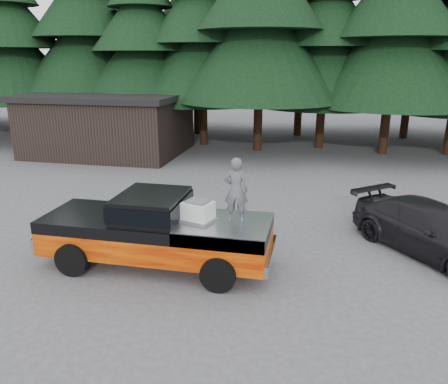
% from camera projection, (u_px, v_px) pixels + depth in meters
% --- Properties ---
extents(ground, '(120.00, 120.00, 0.00)m').
position_uv_depth(ground, '(219.00, 259.00, 11.74)').
color(ground, '#464648').
rests_on(ground, ground).
extents(pickup_truck, '(6.00, 2.04, 1.33)m').
position_uv_depth(pickup_truck, '(157.00, 241.00, 11.25)').
color(pickup_truck, orange).
rests_on(pickup_truck, ground).
extents(truck_cab, '(1.66, 1.90, 0.59)m').
position_uv_depth(truck_cab, '(152.00, 205.00, 10.99)').
color(truck_cab, black).
rests_on(truck_cab, pickup_truck).
extents(air_compressor, '(0.82, 0.74, 0.47)m').
position_uv_depth(air_compressor, '(198.00, 212.00, 10.68)').
color(air_compressor, silver).
rests_on(air_compressor, pickup_truck).
extents(man_on_bed, '(0.61, 0.42, 1.61)m').
position_uv_depth(man_on_bed, '(236.00, 190.00, 10.50)').
color(man_on_bed, '#4E4F54').
rests_on(man_on_bed, pickup_truck).
extents(parked_car, '(4.52, 4.89, 1.38)m').
position_uv_depth(parked_car, '(432.00, 230.00, 11.90)').
color(parked_car, black).
rests_on(parked_car, ground).
extents(utility_building, '(8.40, 6.40, 3.30)m').
position_uv_depth(utility_building, '(109.00, 123.00, 24.27)').
color(utility_building, black).
rests_on(utility_building, ground).
extents(treeline, '(60.15, 16.05, 17.50)m').
position_uv_depth(treeline, '(291.00, 12.00, 25.42)').
color(treeline, black).
rests_on(treeline, ground).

